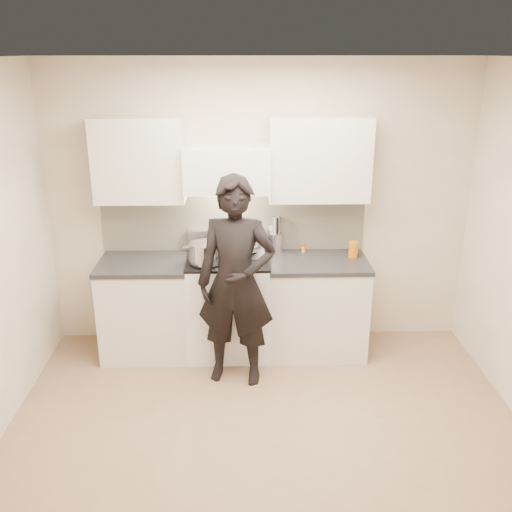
% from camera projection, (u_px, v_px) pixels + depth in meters
% --- Properties ---
extents(ground_plane, '(4.00, 4.00, 0.00)m').
position_uv_depth(ground_plane, '(267.00, 443.00, 4.22)').
color(ground_plane, '#8B6D52').
extents(room_shell, '(4.04, 3.54, 2.70)m').
position_uv_depth(room_shell, '(258.00, 223.00, 4.03)').
color(room_shell, beige).
rests_on(room_shell, ground).
extents(stove, '(0.76, 0.65, 0.96)m').
position_uv_depth(stove, '(229.00, 305.00, 5.39)').
color(stove, white).
rests_on(stove, ground).
extents(counter_right, '(0.92, 0.67, 0.92)m').
position_uv_depth(counter_right, '(316.00, 305.00, 5.42)').
color(counter_right, beige).
rests_on(counter_right, ground).
extents(counter_left, '(0.82, 0.67, 0.92)m').
position_uv_depth(counter_left, '(146.00, 307.00, 5.38)').
color(counter_left, beige).
rests_on(counter_left, ground).
extents(wok, '(0.35, 0.44, 0.28)m').
position_uv_depth(wok, '(244.00, 243.00, 5.29)').
color(wok, silver).
rests_on(wok, stove).
extents(stock_pot, '(0.39, 0.32, 0.18)m').
position_uv_depth(stock_pot, '(205.00, 253.00, 5.06)').
color(stock_pot, silver).
rests_on(stock_pot, stove).
extents(utensil_crock, '(0.13, 0.13, 0.35)m').
position_uv_depth(utensil_crock, '(276.00, 241.00, 5.45)').
color(utensil_crock, silver).
rests_on(utensil_crock, counter_right).
extents(spice_jar, '(0.04, 0.04, 0.09)m').
position_uv_depth(spice_jar, '(304.00, 248.00, 5.44)').
color(spice_jar, orange).
rests_on(spice_jar, counter_right).
extents(oil_glass, '(0.09, 0.09, 0.15)m').
position_uv_depth(oil_glass, '(353.00, 250.00, 5.31)').
color(oil_glass, '#CA5F09').
rests_on(oil_glass, counter_right).
extents(person, '(0.73, 0.54, 1.82)m').
position_uv_depth(person, '(236.00, 283.00, 4.77)').
color(person, black).
rests_on(person, ground).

